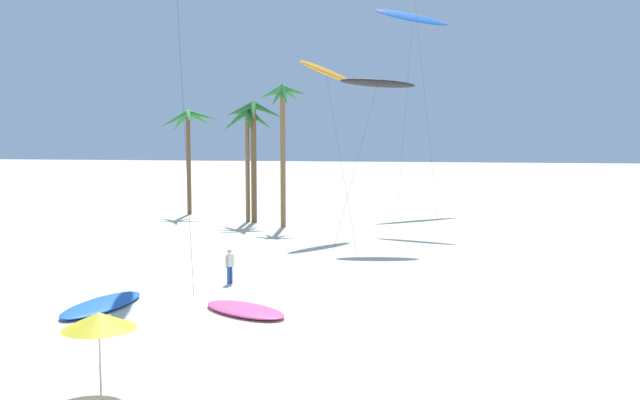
{
  "coord_description": "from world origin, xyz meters",
  "views": [
    {
      "loc": [
        3.52,
        -8.57,
        7.15
      ],
      "look_at": [
        -0.4,
        17.8,
        4.54
      ],
      "focal_mm": 40.73,
      "sensor_mm": 36.0,
      "label": 1
    }
  ],
  "objects_px": {
    "flying_kite_1": "(413,18)",
    "grounded_kite_1": "(245,310)",
    "flying_kite_5": "(326,72)",
    "grounded_kite_0": "(102,304)",
    "person_foreground_walker": "(230,265)",
    "palm_tree_2": "(253,126)",
    "beach_umbrella": "(99,321)",
    "palm_tree_1": "(248,129)",
    "palm_tree_3": "(283,113)",
    "palm_tree_0": "(189,128)",
    "flying_kite_3": "(377,83)"
  },
  "relations": [
    {
      "from": "flying_kite_5",
      "to": "grounded_kite_0",
      "type": "bearing_deg",
      "value": -105.19
    },
    {
      "from": "flying_kite_1",
      "to": "flying_kite_5",
      "type": "xyz_separation_m",
      "value": [
        -5.37,
        -17.21,
        -6.0
      ]
    },
    {
      "from": "palm_tree_1",
      "to": "flying_kite_5",
      "type": "height_order",
      "value": "flying_kite_5"
    },
    {
      "from": "grounded_kite_1",
      "to": "person_foreground_walker",
      "type": "distance_m",
      "value": 5.62
    },
    {
      "from": "palm_tree_3",
      "to": "palm_tree_0",
      "type": "bearing_deg",
      "value": 144.96
    },
    {
      "from": "grounded_kite_0",
      "to": "palm_tree_2",
      "type": "bearing_deg",
      "value": 90.63
    },
    {
      "from": "palm_tree_3",
      "to": "flying_kite_5",
      "type": "relative_size",
      "value": 0.86
    },
    {
      "from": "grounded_kite_0",
      "to": "grounded_kite_1",
      "type": "distance_m",
      "value": 5.88
    },
    {
      "from": "palm_tree_1",
      "to": "palm_tree_3",
      "type": "height_order",
      "value": "palm_tree_3"
    },
    {
      "from": "grounded_kite_0",
      "to": "person_foreground_walker",
      "type": "distance_m",
      "value": 6.54
    },
    {
      "from": "flying_kite_3",
      "to": "grounded_kite_1",
      "type": "relative_size",
      "value": 2.41
    },
    {
      "from": "palm_tree_0",
      "to": "palm_tree_2",
      "type": "relative_size",
      "value": 0.94
    },
    {
      "from": "beach_umbrella",
      "to": "grounded_kite_1",
      "type": "bearing_deg",
      "value": 79.65
    },
    {
      "from": "flying_kite_1",
      "to": "flying_kite_3",
      "type": "height_order",
      "value": "flying_kite_1"
    },
    {
      "from": "palm_tree_1",
      "to": "flying_kite_1",
      "type": "height_order",
      "value": "flying_kite_1"
    },
    {
      "from": "flying_kite_1",
      "to": "grounded_kite_1",
      "type": "distance_m",
      "value": 43.02
    },
    {
      "from": "person_foreground_walker",
      "to": "palm_tree_3",
      "type": "bearing_deg",
      "value": 94.08
    },
    {
      "from": "flying_kite_1",
      "to": "grounded_kite_1",
      "type": "xyz_separation_m",
      "value": [
        -5.48,
        -39.19,
        -16.88
      ]
    },
    {
      "from": "flying_kite_3",
      "to": "grounded_kite_1",
      "type": "xyz_separation_m",
      "value": [
        -3.85,
        -18.15,
        -9.82
      ]
    },
    {
      "from": "palm_tree_3",
      "to": "grounded_kite_0",
      "type": "bearing_deg",
      "value": -95.6
    },
    {
      "from": "palm_tree_2",
      "to": "beach_umbrella",
      "type": "height_order",
      "value": "palm_tree_2"
    },
    {
      "from": "flying_kite_1",
      "to": "beach_umbrella",
      "type": "distance_m",
      "value": 51.06
    },
    {
      "from": "palm_tree_2",
      "to": "grounded_kite_0",
      "type": "xyz_separation_m",
      "value": [
        0.3,
        -27.05,
        -7.24
      ]
    },
    {
      "from": "flying_kite_1",
      "to": "flying_kite_5",
      "type": "bearing_deg",
      "value": -107.34
    },
    {
      "from": "palm_tree_2",
      "to": "grounded_kite_0",
      "type": "bearing_deg",
      "value": -89.37
    },
    {
      "from": "flying_kite_1",
      "to": "flying_kite_5",
      "type": "relative_size",
      "value": 1.49
    },
    {
      "from": "grounded_kite_1",
      "to": "palm_tree_2",
      "type": "bearing_deg",
      "value": 102.89
    },
    {
      "from": "palm_tree_0",
      "to": "grounded_kite_1",
      "type": "distance_m",
      "value": 34.55
    },
    {
      "from": "flying_kite_1",
      "to": "grounded_kite_0",
      "type": "relative_size",
      "value": 3.54
    },
    {
      "from": "palm_tree_2",
      "to": "beach_umbrella",
      "type": "xyz_separation_m",
      "value": [
        4.51,
        -36.09,
        -5.33
      ]
    },
    {
      "from": "grounded_kite_0",
      "to": "grounded_kite_1",
      "type": "relative_size",
      "value": 1.17
    },
    {
      "from": "grounded_kite_0",
      "to": "beach_umbrella",
      "type": "relative_size",
      "value": 2.22
    },
    {
      "from": "palm_tree_2",
      "to": "person_foreground_walker",
      "type": "distance_m",
      "value": 23.13
    },
    {
      "from": "flying_kite_1",
      "to": "grounded_kite_0",
      "type": "height_order",
      "value": "flying_kite_1"
    },
    {
      "from": "beach_umbrella",
      "to": "flying_kite_3",
      "type": "bearing_deg",
      "value": 78.56
    },
    {
      "from": "palm_tree_1",
      "to": "flying_kite_3",
      "type": "relative_size",
      "value": 0.85
    },
    {
      "from": "person_foreground_walker",
      "to": "palm_tree_2",
      "type": "bearing_deg",
      "value": 100.74
    },
    {
      "from": "grounded_kite_0",
      "to": "palm_tree_0",
      "type": "bearing_deg",
      "value": 102.33
    },
    {
      "from": "palm_tree_2",
      "to": "grounded_kite_0",
      "type": "height_order",
      "value": "palm_tree_2"
    },
    {
      "from": "palm_tree_1",
      "to": "beach_umbrella",
      "type": "relative_size",
      "value": 3.89
    },
    {
      "from": "flying_kite_1",
      "to": "flying_kite_3",
      "type": "bearing_deg",
      "value": -94.44
    },
    {
      "from": "palm_tree_1",
      "to": "palm_tree_3",
      "type": "xyz_separation_m",
      "value": [
        3.24,
        -2.51,
        1.15
      ]
    },
    {
      "from": "grounded_kite_0",
      "to": "grounded_kite_1",
      "type": "height_order",
      "value": "grounded_kite_0"
    },
    {
      "from": "flying_kite_3",
      "to": "grounded_kite_0",
      "type": "distance_m",
      "value": 22.86
    },
    {
      "from": "palm_tree_2",
      "to": "flying_kite_5",
      "type": "distance_m",
      "value": 8.82
    },
    {
      "from": "palm_tree_2",
      "to": "flying_kite_1",
      "type": "relative_size",
      "value": 0.52
    },
    {
      "from": "palm_tree_0",
      "to": "grounded_kite_0",
      "type": "height_order",
      "value": "palm_tree_0"
    },
    {
      "from": "palm_tree_2",
      "to": "grounded_kite_0",
      "type": "relative_size",
      "value": 1.84
    },
    {
      "from": "palm_tree_1",
      "to": "beach_umbrella",
      "type": "height_order",
      "value": "palm_tree_1"
    },
    {
      "from": "flying_kite_5",
      "to": "person_foreground_walker",
      "type": "height_order",
      "value": "flying_kite_5"
    }
  ]
}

